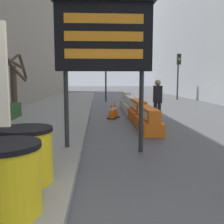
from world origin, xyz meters
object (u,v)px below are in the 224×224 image
jersey_barrier_white (131,106)px  traffic_light_far_side (178,67)px  message_board (104,37)px  traffic_cone_far (140,107)px  traffic_cone_mid (115,109)px  traffic_light_near_curb (106,58)px  barrel_drum_foreground (6,179)px  barrel_drum_middle (26,155)px  traffic_cone_near (112,111)px  jersey_barrier_cream (126,101)px  jersey_barrier_orange_far (138,112)px  pedestrian_worker (158,98)px  jersey_barrier_orange_near (148,121)px

jersey_barrier_white → traffic_light_far_side: bearing=59.2°
message_board → jersey_barrier_white: 7.41m
traffic_cone_far → traffic_light_far_side: size_ratio=0.17×
jersey_barrier_white → traffic_cone_mid: 1.63m
traffic_cone_far → traffic_light_near_curb: size_ratio=0.14×
barrel_drum_foreground → message_board: size_ratio=0.24×
message_board → barrel_drum_middle: bearing=-120.8°
barrel_drum_foreground → traffic_cone_far: bearing=72.4°
traffic_light_far_side → traffic_cone_near: bearing=-120.5°
traffic_cone_near → jersey_barrier_cream: bearing=75.4°
barrel_drum_middle → jersey_barrier_orange_far: (2.66, 6.55, -0.19)m
jersey_barrier_cream → traffic_cone_near: size_ratio=2.52×
traffic_light_far_side → pedestrian_worker: size_ratio=2.23×
jersey_barrier_orange_far → pedestrian_worker: (0.58, -0.84, 0.60)m
traffic_cone_near → jersey_barrier_orange_near: bearing=-68.9°
traffic_cone_near → traffic_light_far_side: bearing=59.5°
message_board → traffic_cone_mid: 5.99m
jersey_barrier_orange_near → traffic_cone_mid: size_ratio=2.87×
jersey_barrier_orange_far → traffic_light_far_side: 11.84m
jersey_barrier_orange_near → traffic_light_far_side: size_ratio=0.55×
barrel_drum_foreground → barrel_drum_middle: same height
traffic_cone_near → pedestrian_worker: bearing=-40.8°
traffic_cone_mid → barrel_drum_middle: bearing=-103.4°
traffic_cone_mid → message_board: bearing=-96.2°
barrel_drum_foreground → jersey_barrier_white: size_ratio=0.38×
message_board → traffic_cone_near: bearing=85.1°
barrel_drum_middle → jersey_barrier_orange_far: size_ratio=0.42×
jersey_barrier_orange_near → traffic_light_near_curb: (-1.01, 11.02, 2.83)m
traffic_cone_far → pedestrian_worker: (0.14, -3.10, 0.67)m
message_board → traffic_light_near_curb: 13.45m
message_board → traffic_light_near_curb: (0.46, 13.43, 0.61)m
message_board → jersey_barrier_cream: 9.43m
jersey_barrier_orange_near → jersey_barrier_white: size_ratio=0.93×
traffic_light_far_side → jersey_barrier_orange_near: bearing=-111.0°
barrel_drum_middle → traffic_light_near_curb: (1.66, 15.44, 2.61)m
barrel_drum_middle → traffic_light_far_side: (7.52, 17.09, 2.10)m
traffic_light_near_curb → message_board: bearing=-92.0°
traffic_light_near_curb → traffic_light_far_side: bearing=15.8°
barrel_drum_foreground → message_board: bearing=68.3°
jersey_barrier_orange_near → traffic_light_far_side: traffic_light_far_side is taller
jersey_barrier_orange_far → pedestrian_worker: bearing=-55.3°
jersey_barrier_cream → traffic_cone_far: jersey_barrier_cream is taller
jersey_barrier_orange_far → traffic_light_near_curb: traffic_light_near_curb is taller
traffic_cone_near → traffic_cone_mid: 0.47m
jersey_barrier_orange_far → traffic_cone_far: size_ratio=3.18×
jersey_barrier_orange_far → traffic_cone_near: jersey_barrier_orange_far is taller
jersey_barrier_white → traffic_cone_mid: size_ratio=3.09×
message_board → pedestrian_worker: bearing=61.0°
barrel_drum_foreground → barrel_drum_middle: size_ratio=1.00×
barrel_drum_foreground → traffic_light_near_curb: (1.63, 16.36, 2.61)m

